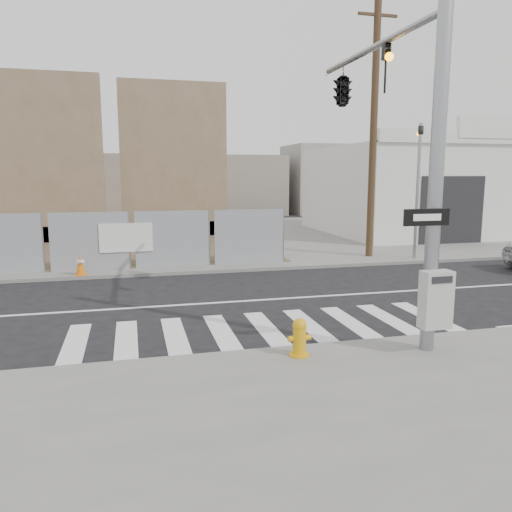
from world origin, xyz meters
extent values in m
plane|color=black|center=(0.00, 0.00, 0.00)|extent=(100.00, 100.00, 0.00)
cube|color=slate|center=(0.00, 14.00, 0.06)|extent=(50.00, 20.00, 0.12)
cylinder|color=gray|center=(2.50, -4.80, 3.62)|extent=(0.26, 0.26, 7.00)
cylinder|color=gray|center=(2.50, -2.20, 6.12)|extent=(0.14, 5.20, 0.14)
cube|color=#B2B2AF|center=(2.45, -5.08, 1.15)|extent=(0.55, 0.30, 1.05)
cube|color=black|center=(2.25, -4.96, 2.62)|extent=(0.90, 0.03, 0.30)
cube|color=silver|center=(2.25, -4.98, 2.62)|extent=(0.55, 0.01, 0.12)
imported|color=black|center=(2.50, -2.80, 5.57)|extent=(0.16, 0.20, 1.00)
imported|color=black|center=(2.50, -0.60, 5.57)|extent=(0.53, 2.48, 1.00)
cylinder|color=gray|center=(8.00, 4.60, 2.72)|extent=(0.12, 0.12, 5.20)
imported|color=black|center=(8.00, 4.60, 5.22)|extent=(0.16, 0.20, 1.00)
cube|color=brown|center=(-7.00, 13.00, 4.12)|extent=(6.00, 0.50, 8.00)
cube|color=brown|center=(-7.00, 13.40, 0.52)|extent=(6.00, 1.30, 0.80)
cube|color=brown|center=(-0.50, 14.00, 4.12)|extent=(5.50, 0.50, 8.00)
cube|color=brown|center=(-0.50, 14.40, 0.52)|extent=(5.50, 1.30, 0.80)
cube|color=silver|center=(14.00, 13.00, 2.52)|extent=(12.00, 10.00, 4.80)
cube|color=silver|center=(14.00, 8.00, 5.12)|extent=(12.00, 0.30, 0.60)
cube|color=silver|center=(14.00, 7.95, 5.57)|extent=(4.00, 0.30, 1.00)
cube|color=black|center=(12.00, 7.98, 1.72)|extent=(3.40, 0.06, 3.20)
cylinder|color=#483521|center=(6.50, 5.50, 5.12)|extent=(0.28, 0.28, 10.00)
cube|color=#483521|center=(6.50, 5.50, 9.32)|extent=(1.60, 0.10, 0.10)
cylinder|color=#D89A0C|center=(0.06, -4.55, 0.14)|extent=(0.41, 0.41, 0.04)
cylinder|color=#D89A0C|center=(0.06, -4.55, 0.39)|extent=(0.27, 0.27, 0.55)
sphere|color=#D89A0C|center=(0.06, -4.55, 0.69)|extent=(0.26, 0.26, 0.26)
cylinder|color=#D89A0C|center=(-0.09, -4.55, 0.45)|extent=(0.14, 0.12, 0.10)
cylinder|color=#D89A0C|center=(0.20, -4.55, 0.45)|extent=(0.14, 0.12, 0.10)
cube|color=orange|center=(-4.47, 4.22, 0.14)|extent=(0.37, 0.37, 0.03)
cone|color=orange|center=(-4.47, 4.22, 0.47)|extent=(0.33, 0.33, 0.70)
cylinder|color=silver|center=(-4.47, 4.22, 0.57)|extent=(0.27, 0.27, 0.08)
cube|color=#D84B0B|center=(-0.34, 5.45, 0.14)|extent=(0.45, 0.45, 0.03)
cone|color=#D84B0B|center=(-0.34, 5.45, 0.50)|extent=(0.40, 0.40, 0.76)
cylinder|color=silver|center=(-0.34, 5.45, 0.61)|extent=(0.29, 0.29, 0.09)
camera|label=1|loc=(-2.81, -12.74, 3.35)|focal=35.00mm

